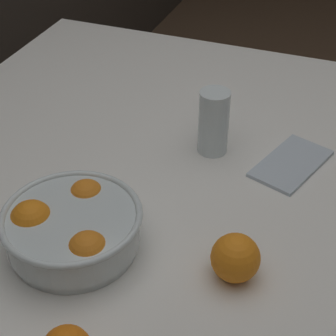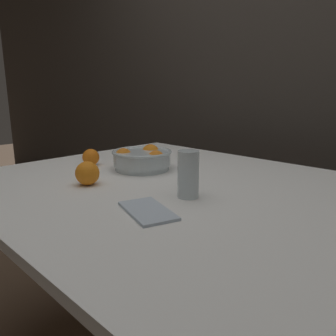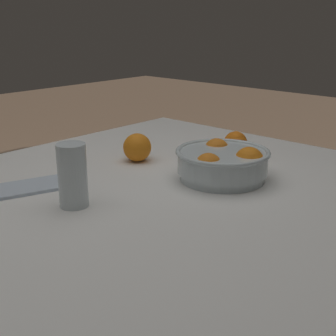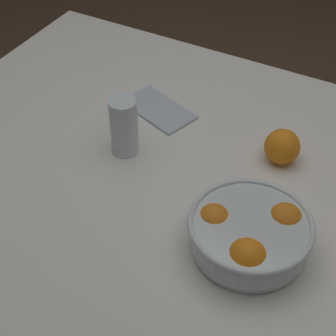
{
  "view_description": "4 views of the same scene",
  "coord_description": "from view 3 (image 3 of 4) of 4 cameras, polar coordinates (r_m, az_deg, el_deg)",
  "views": [
    {
      "loc": [
        -0.82,
        -0.35,
        1.45
      ],
      "look_at": [
        -0.03,
        -0.05,
        0.8
      ],
      "focal_mm": 60.0,
      "sensor_mm": 36.0,
      "label": 1
    },
    {
      "loc": [
        0.79,
        -0.81,
        1.05
      ],
      "look_at": [
        -0.02,
        0.01,
        0.78
      ],
      "focal_mm": 35.0,
      "sensor_mm": 36.0,
      "label": 2
    },
    {
      "loc": [
        0.74,
        0.73,
        1.14
      ],
      "look_at": [
        -0.06,
        0.01,
        0.79
      ],
      "focal_mm": 50.0,
      "sensor_mm": 36.0,
      "label": 3
    },
    {
      "loc": [
        -0.42,
        0.76,
        1.61
      ],
      "look_at": [
        -0.01,
        0.0,
        0.81
      ],
      "focal_mm": 60.0,
      "sensor_mm": 36.0,
      "label": 4
    }
  ],
  "objects": [
    {
      "name": "dining_table",
      "position": [
        1.14,
        -2.29,
        -6.24
      ],
      "size": [
        1.39,
        1.19,
        0.73
      ],
      "color": "white",
      "rests_on": "ground_plane"
    },
    {
      "name": "fruit_bowl",
      "position": [
        1.23,
        6.75,
        0.66
      ],
      "size": [
        0.25,
        0.25,
        0.1
      ],
      "color": "silver",
      "rests_on": "dining_table"
    },
    {
      "name": "juice_glass",
      "position": [
        1.06,
        -11.54,
        -1.12
      ],
      "size": [
        0.07,
        0.07,
        0.14
      ],
      "color": "#F4A314",
      "rests_on": "dining_table"
    },
    {
      "name": "orange_loose_near_bowl",
      "position": [
        1.46,
        8.22,
        3.03
      ],
      "size": [
        0.07,
        0.07,
        0.07
      ],
      "primitive_type": "sphere",
      "color": "orange",
      "rests_on": "dining_table"
    },
    {
      "name": "orange_loose_front",
      "position": [
        1.38,
        -3.77,
        2.53
      ],
      "size": [
        0.08,
        0.08,
        0.08
      ],
      "primitive_type": "sphere",
      "color": "orange",
      "rests_on": "dining_table"
    },
    {
      "name": "napkin",
      "position": [
        1.22,
        -16.51,
        -2.22
      ],
      "size": [
        0.21,
        0.16,
        0.01
      ],
      "primitive_type": "cube",
      "rotation": [
        0.0,
        0.0,
        -0.33
      ],
      "color": "silver",
      "rests_on": "dining_table"
    }
  ]
}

